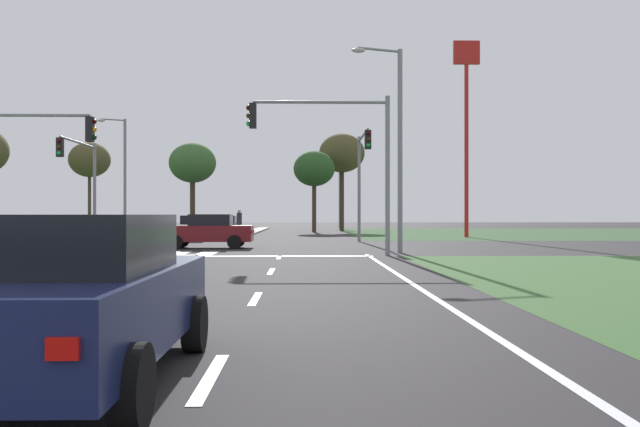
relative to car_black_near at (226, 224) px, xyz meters
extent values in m
plane|color=#282628|center=(2.16, -24.82, -0.75)|extent=(200.00, 200.00, 0.00)
cube|color=#2D4C28|center=(27.66, -0.32, -0.75)|extent=(35.00, 35.00, 0.01)
cube|color=gray|center=(2.16, -43.82, -0.68)|extent=(1.20, 22.00, 0.14)
cube|color=gray|center=(2.16, 0.18, -0.68)|extent=(1.20, 36.00, 0.14)
cube|color=silver|center=(5.66, -50.51, -0.75)|extent=(0.14, 2.00, 0.01)
cube|color=silver|center=(5.66, -44.51, -0.75)|extent=(0.14, 2.00, 0.01)
cube|color=silver|center=(5.66, -38.51, -0.75)|extent=(0.14, 2.00, 0.01)
cube|color=silver|center=(5.66, -32.51, -0.75)|extent=(0.14, 2.00, 0.01)
cube|color=silver|center=(9.01, -42.82, -0.75)|extent=(0.14, 24.00, 0.01)
cube|color=silver|center=(5.96, -31.82, -0.75)|extent=(6.40, 0.50, 0.01)
cube|color=silver|center=(-4.24, -30.02, -0.75)|extent=(0.70, 2.80, 0.01)
cube|color=silver|center=(-3.09, -30.02, -0.75)|extent=(0.70, 2.80, 0.01)
cube|color=silver|center=(-1.94, -30.02, -0.75)|extent=(0.70, 2.80, 0.01)
cube|color=silver|center=(-0.79, -30.02, -0.75)|extent=(0.70, 2.80, 0.01)
cube|color=silver|center=(0.36, -30.02, -0.75)|extent=(0.70, 2.80, 0.01)
cube|color=silver|center=(1.51, -30.02, -0.75)|extent=(0.70, 2.80, 0.01)
cube|color=silver|center=(2.66, -30.02, -0.75)|extent=(0.70, 2.80, 0.01)
cube|color=black|center=(0.00, -0.04, -0.12)|extent=(1.76, 4.18, 0.62)
cube|color=black|center=(0.00, 0.11, 0.45)|extent=(1.55, 1.92, 0.52)
cube|color=red|center=(0.67, 2.07, -0.06)|extent=(0.20, 0.04, 0.14)
cube|color=red|center=(-0.67, 2.07, -0.06)|extent=(0.20, 0.04, 0.14)
cylinder|color=black|center=(0.88, -1.37, -0.43)|extent=(0.22, 0.64, 0.64)
cylinder|color=black|center=(-0.88, -1.37, -0.43)|extent=(0.22, 0.64, 0.64)
cylinder|color=black|center=(0.88, 1.30, -0.43)|extent=(0.22, 0.64, 0.64)
cylinder|color=black|center=(-0.88, 1.30, -0.43)|extent=(0.22, 0.64, 0.64)
cube|color=maroon|center=(2.09, -25.70, -0.06)|extent=(4.13, 1.73, 0.74)
cube|color=black|center=(2.24, -25.70, 0.57)|extent=(1.90, 1.53, 0.52)
cube|color=red|center=(4.18, -26.36, 0.01)|extent=(0.04, 0.20, 0.14)
cube|color=red|center=(4.18, -25.04, 0.01)|extent=(0.04, 0.20, 0.14)
cylinder|color=black|center=(0.77, -26.56, -0.43)|extent=(0.64, 0.22, 0.64)
cylinder|color=black|center=(0.77, -24.83, -0.43)|extent=(0.64, 0.22, 0.64)
cylinder|color=black|center=(3.41, -26.56, -0.43)|extent=(0.64, 0.22, 0.64)
cylinder|color=black|center=(3.41, -24.83, -0.43)|extent=(0.64, 0.22, 0.64)
cube|color=slate|center=(0.00, -16.33, -0.10)|extent=(1.73, 4.30, 0.67)
cube|color=black|center=(0.00, -16.18, 0.50)|extent=(1.52, 1.98, 0.52)
cube|color=red|center=(0.65, -14.16, -0.03)|extent=(0.20, 0.04, 0.14)
cube|color=red|center=(-0.66, -14.16, -0.03)|extent=(0.20, 0.04, 0.14)
cylinder|color=black|center=(0.86, -17.70, -0.43)|extent=(0.22, 0.64, 0.64)
cylinder|color=black|center=(-0.87, -17.70, -0.43)|extent=(0.22, 0.64, 0.64)
cylinder|color=black|center=(0.86, -14.95, -0.43)|extent=(0.22, 0.64, 0.64)
cylinder|color=black|center=(-0.87, -14.95, -0.43)|extent=(0.22, 0.64, 0.64)
cube|color=#161E47|center=(4.44, -50.68, -0.07)|extent=(1.75, 4.39, 0.73)
cube|color=black|center=(4.44, -50.83, 0.56)|extent=(1.54, 2.02, 0.52)
cube|color=red|center=(5.10, -52.90, 0.01)|extent=(0.20, 0.04, 0.14)
cylinder|color=black|center=(3.56, -49.28, -0.43)|extent=(0.22, 0.64, 0.64)
cylinder|color=black|center=(5.31, -49.28, -0.43)|extent=(0.22, 0.64, 0.64)
cylinder|color=black|center=(5.31, -52.09, -0.43)|extent=(0.22, 0.64, 0.64)
cylinder|color=gray|center=(-3.49, -31.42, 4.56)|extent=(3.91, 0.12, 0.12)
cube|color=black|center=(-1.53, -31.42, 4.04)|extent=(0.26, 0.32, 0.95)
sphere|color=#360503|center=(-1.37, -31.42, 4.34)|extent=(0.20, 0.20, 0.20)
sphere|color=orange|center=(-1.37, -31.42, 4.04)|extent=(0.20, 0.20, 0.20)
sphere|color=black|center=(-1.37, -31.42, 3.74)|extent=(0.20, 0.20, 0.20)
cylinder|color=gray|center=(9.76, -18.22, 2.29)|extent=(0.18, 0.18, 6.08)
cylinder|color=gray|center=(9.76, -20.89, 5.08)|extent=(0.12, 5.33, 0.12)
cube|color=black|center=(9.76, -23.55, 4.56)|extent=(0.32, 0.26, 0.95)
sphere|color=#360503|center=(9.76, -23.71, 4.86)|extent=(0.20, 0.20, 0.20)
sphere|color=#3A2405|center=(9.76, -23.71, 4.56)|extent=(0.20, 0.20, 0.20)
sphere|color=green|center=(9.76, -23.71, 4.26)|extent=(0.20, 0.20, 0.20)
cylinder|color=gray|center=(9.76, -31.42, 2.30)|extent=(0.18, 0.18, 6.10)
cylinder|color=gray|center=(7.19, -31.42, 5.10)|extent=(5.14, 0.12, 0.12)
cube|color=black|center=(4.62, -31.42, 4.57)|extent=(0.26, 0.32, 0.95)
sphere|color=#360503|center=(4.46, -31.42, 4.87)|extent=(0.20, 0.20, 0.20)
sphere|color=#3A2405|center=(4.46, -31.42, 4.57)|extent=(0.20, 0.20, 0.20)
sphere|color=green|center=(4.46, -31.42, 4.27)|extent=(0.20, 0.20, 0.20)
cylinder|color=gray|center=(-5.44, -18.22, 2.07)|extent=(0.18, 0.18, 5.65)
cylinder|color=gray|center=(-5.44, -20.96, 4.65)|extent=(0.12, 5.46, 0.12)
cube|color=black|center=(-5.44, -23.69, 4.12)|extent=(0.32, 0.26, 0.95)
sphere|color=#360503|center=(-5.44, -23.85, 4.42)|extent=(0.20, 0.20, 0.20)
sphere|color=#3A2405|center=(-5.44, -23.85, 4.12)|extent=(0.20, 0.20, 0.20)
sphere|color=green|center=(-5.44, -23.85, 3.82)|extent=(0.20, 0.20, 0.20)
cylinder|color=gray|center=(10.48, -29.69, 3.41)|extent=(0.20, 0.20, 8.31)
cylinder|color=gray|center=(9.61, -30.00, 7.46)|extent=(1.79, 0.72, 0.10)
ellipsoid|color=#B2B2A8|center=(8.73, -30.32, 7.36)|extent=(0.56, 0.28, 0.20)
cylinder|color=gray|center=(-6.17, -8.95, 3.43)|extent=(0.20, 0.20, 8.36)
cylinder|color=gray|center=(-6.91, -9.29, 7.51)|extent=(1.52, 0.77, 0.10)
ellipsoid|color=#B2B2A8|center=(-7.65, -9.63, 7.41)|extent=(0.56, 0.28, 0.20)
cylinder|color=gray|center=(10.48, 16.57, 3.42)|extent=(0.20, 0.20, 8.33)
cylinder|color=gray|center=(10.39, 17.65, 7.48)|extent=(0.28, 2.18, 0.10)
ellipsoid|color=#B2B2A8|center=(10.30, 18.73, 7.38)|extent=(0.56, 0.28, 0.20)
cylinder|color=#232833|center=(2.31, -12.72, -0.23)|extent=(0.16, 0.16, 0.75)
cylinder|color=#232833|center=(2.31, -12.72, 0.54)|extent=(0.34, 0.34, 0.79)
sphere|color=tan|center=(2.31, -12.72, 1.04)|extent=(0.22, 0.22, 0.22)
cylinder|color=red|center=(17.75, -11.09, 5.20)|extent=(0.28, 0.28, 11.91)
cube|color=red|center=(17.75, -11.09, 11.96)|extent=(1.80, 0.30, 1.60)
torus|color=yellow|center=(17.35, -10.92, 11.96)|extent=(0.96, 0.16, 0.96)
torus|color=yellow|center=(18.14, -10.92, 11.96)|extent=(0.96, 0.16, 0.96)
cylinder|color=#423323|center=(-12.99, 4.66, 2.02)|extent=(0.29, 0.29, 5.53)
ellipsoid|color=#4C4728|center=(-12.99, 4.66, 5.81)|extent=(3.73, 3.73, 3.17)
cylinder|color=#423323|center=(-3.13, 1.64, 1.72)|extent=(0.45, 0.45, 4.94)
ellipsoid|color=#38602D|center=(-3.13, 1.64, 5.31)|extent=(4.07, 4.07, 3.46)
cylinder|color=#423323|center=(7.47, 2.51, 1.56)|extent=(0.38, 0.38, 4.62)
ellipsoid|color=#285123|center=(7.47, 2.51, 4.88)|extent=(3.67, 3.67, 3.12)
cylinder|color=#423323|center=(10.14, 6.23, 2.34)|extent=(0.41, 0.41, 6.18)
ellipsoid|color=#4C4728|center=(10.14, 6.23, 6.61)|extent=(4.30, 4.30, 3.66)
camera|label=1|loc=(6.56, -57.00, 0.82)|focal=37.73mm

